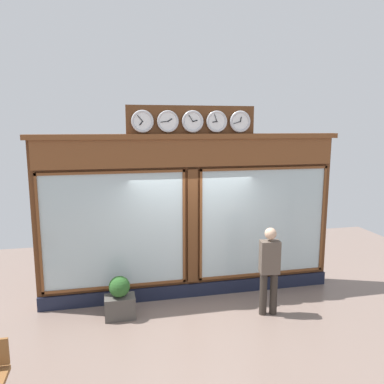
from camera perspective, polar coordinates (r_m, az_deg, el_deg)
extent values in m
plane|color=#7A665B|center=(6.00, 6.51, -26.25)|extent=(14.00, 14.00, 0.00)
cube|color=#5B3319|center=(7.93, -0.24, -3.97)|extent=(6.11, 0.30, 3.28)
cube|color=#191E33|center=(8.26, 0.03, -14.41)|extent=(6.11, 0.08, 0.28)
cube|color=brown|center=(7.53, 0.07, 5.85)|extent=(5.99, 0.08, 0.54)
cube|color=brown|center=(7.54, 0.03, 8.30)|extent=(6.23, 0.20, 0.10)
cube|color=silver|center=(8.27, 10.62, -4.43)|extent=(2.71, 0.02, 2.24)
cube|color=brown|center=(8.05, 10.93, 3.46)|extent=(2.81, 0.04, 0.05)
cube|color=brown|center=(8.60, 10.42, -11.87)|extent=(2.81, 0.04, 0.05)
cube|color=brown|center=(8.88, 18.89, -3.82)|extent=(0.05, 0.04, 2.34)
cube|color=brown|center=(7.82, 1.31, -5.08)|extent=(0.05, 0.04, 2.34)
cube|color=silver|center=(7.63, -11.49, -5.67)|extent=(2.71, 0.02, 2.24)
cube|color=brown|center=(7.39, -11.79, 2.87)|extent=(2.81, 0.04, 0.05)
cube|color=brown|center=(7.98, -11.20, -13.65)|extent=(2.81, 0.04, 0.05)
cube|color=brown|center=(7.71, -21.83, -6.01)|extent=(0.05, 0.04, 2.34)
cube|color=brown|center=(7.75, -1.21, -5.23)|extent=(0.05, 0.04, 2.34)
cube|color=#5B3319|center=(7.79, 0.05, -5.15)|extent=(0.20, 0.10, 2.34)
cube|color=#5B3319|center=(7.57, -0.03, 10.47)|extent=(2.54, 0.06, 0.61)
cylinder|color=white|center=(7.76, 7.19, 10.38)|extent=(0.34, 0.02, 0.34)
torus|color=silver|center=(7.76, 7.20, 10.38)|extent=(0.43, 0.06, 0.43)
cube|color=black|center=(7.75, 7.30, 10.71)|extent=(0.03, 0.01, 0.09)
cube|color=black|center=(7.73, 6.73, 10.24)|extent=(0.14, 0.01, 0.05)
sphere|color=black|center=(7.75, 7.24, 10.38)|extent=(0.02, 0.02, 0.02)
cylinder|color=white|center=(7.61, 3.71, 10.44)|extent=(0.34, 0.02, 0.34)
torus|color=silver|center=(7.61, 3.72, 10.44)|extent=(0.42, 0.05, 0.42)
cube|color=black|center=(7.59, 3.40, 10.40)|extent=(0.09, 0.01, 0.03)
cube|color=black|center=(7.59, 3.56, 10.96)|extent=(0.06, 0.01, 0.14)
sphere|color=black|center=(7.60, 3.75, 10.44)|extent=(0.02, 0.02, 0.02)
cylinder|color=white|center=(7.49, 0.10, 10.47)|extent=(0.34, 0.02, 0.34)
torus|color=silver|center=(7.49, 0.11, 10.47)|extent=(0.43, 0.05, 0.43)
cube|color=black|center=(7.49, 0.47, 10.56)|extent=(0.09, 0.01, 0.04)
cube|color=black|center=(7.47, -0.17, 10.94)|extent=(0.09, 0.01, 0.13)
sphere|color=black|center=(7.48, 0.13, 10.48)|extent=(0.02, 0.02, 0.02)
cylinder|color=white|center=(7.40, -3.61, 10.46)|extent=(0.34, 0.02, 0.34)
torus|color=silver|center=(7.40, -3.61, 10.46)|extent=(0.42, 0.04, 0.42)
cube|color=black|center=(7.39, -3.29, 10.66)|extent=(0.09, 0.01, 0.07)
cube|color=black|center=(7.38, -4.15, 10.40)|extent=(0.15, 0.01, 0.03)
sphere|color=black|center=(7.39, -3.59, 10.47)|extent=(0.02, 0.02, 0.02)
cylinder|color=white|center=(7.34, -7.40, 10.41)|extent=(0.34, 0.02, 0.34)
torus|color=silver|center=(7.34, -7.39, 10.41)|extent=(0.42, 0.05, 0.42)
cube|color=black|center=(7.32, -7.61, 10.12)|extent=(0.07, 0.01, 0.08)
cube|color=black|center=(7.32, -7.77, 10.83)|extent=(0.10, 0.01, 0.12)
sphere|color=black|center=(7.32, -7.38, 10.41)|extent=(0.02, 0.02, 0.02)
cylinder|color=#312A24|center=(7.58, 10.57, -14.67)|extent=(0.14, 0.14, 0.82)
cylinder|color=#312A24|center=(7.63, 12.06, -14.54)|extent=(0.14, 0.14, 0.82)
cube|color=brown|center=(7.34, 11.51, -9.48)|extent=(0.38, 0.26, 0.62)
sphere|color=tan|center=(7.20, 11.63, -6.09)|extent=(0.22, 0.22, 0.22)
cube|color=#4C4742|center=(7.54, -10.67, -16.49)|extent=(0.56, 0.36, 0.42)
sphere|color=#285623|center=(7.37, -10.78, -13.68)|extent=(0.39, 0.39, 0.39)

